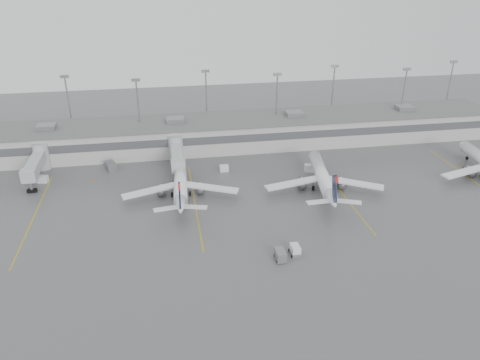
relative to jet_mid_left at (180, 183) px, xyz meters
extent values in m
plane|color=#4D4D50|center=(20.40, -28.51, -3.06)|extent=(260.00, 260.00, 0.00)
cube|color=#B3B3AD|center=(20.40, 29.49, 0.94)|extent=(150.00, 16.00, 8.00)
cube|color=#47474C|center=(20.40, 21.44, 1.94)|extent=(150.00, 0.15, 2.20)
cube|color=#606060|center=(20.40, 29.49, 4.99)|extent=(152.00, 17.00, 0.30)
cube|color=slate|center=(-34.60, 29.49, 5.74)|extent=(5.00, 4.00, 1.30)
cube|color=slate|center=(70.40, 29.49, 5.74)|extent=(5.00, 4.00, 1.30)
cylinder|color=gray|center=(-29.60, 38.99, 6.94)|extent=(0.44, 0.44, 20.00)
cube|color=slate|center=(-29.60, 38.99, 17.14)|extent=(2.40, 0.50, 0.80)
cylinder|color=gray|center=(-9.60, 31.49, 6.94)|extent=(0.44, 0.44, 20.00)
cube|color=slate|center=(-9.60, 31.49, 17.14)|extent=(2.40, 0.50, 0.80)
cylinder|color=gray|center=(10.40, 38.99, 6.94)|extent=(0.44, 0.44, 20.00)
cube|color=slate|center=(10.40, 38.99, 17.14)|extent=(2.40, 0.50, 0.80)
cylinder|color=gray|center=(30.40, 31.49, 6.94)|extent=(0.44, 0.44, 20.00)
cube|color=slate|center=(30.40, 31.49, 17.14)|extent=(2.40, 0.50, 0.80)
cylinder|color=gray|center=(50.40, 38.99, 6.94)|extent=(0.44, 0.44, 20.00)
cube|color=slate|center=(50.40, 38.99, 17.14)|extent=(2.40, 0.50, 0.80)
cylinder|color=gray|center=(70.40, 31.49, 6.94)|extent=(0.44, 0.44, 20.00)
cube|color=slate|center=(70.40, 31.49, 17.14)|extent=(2.40, 0.50, 0.80)
cylinder|color=gray|center=(90.40, 38.99, 6.94)|extent=(0.44, 0.44, 20.00)
cube|color=slate|center=(90.40, 38.99, 17.14)|extent=(2.40, 0.50, 0.80)
cylinder|color=#A5A8AB|center=(-35.10, 21.49, 0.44)|extent=(4.00, 4.00, 7.00)
cube|color=#A5A8AB|center=(-35.10, 14.99, 1.24)|extent=(2.80, 13.00, 2.60)
cube|color=#A5A8AB|center=(-35.10, 7.49, 1.24)|extent=(3.40, 2.40, 3.00)
cylinder|color=gray|center=(-35.10, 7.49, -1.66)|extent=(0.70, 0.70, 2.80)
cube|color=black|center=(-35.10, 7.49, -2.71)|extent=(2.20, 1.20, 0.70)
cylinder|color=#A5A8AB|center=(-0.10, 21.49, 0.44)|extent=(4.00, 4.00, 7.00)
cube|color=#A5A8AB|center=(-0.10, 14.99, 1.24)|extent=(2.80, 13.00, 2.60)
cube|color=#A5A8AB|center=(-0.10, 7.49, 1.24)|extent=(3.40, 2.40, 3.00)
cylinder|color=gray|center=(-0.10, 7.49, -1.66)|extent=(0.70, 0.70, 2.80)
cube|color=black|center=(-0.10, 7.49, -2.71)|extent=(2.20, 1.20, 0.70)
cube|color=#C3990B|center=(-32.10, -4.51, -3.06)|extent=(0.25, 40.00, 0.01)
cube|color=#C3990B|center=(2.90, -4.51, -3.06)|extent=(0.25, 40.00, 0.01)
cube|color=#C3990B|center=(37.90, -4.51, -3.06)|extent=(0.25, 40.00, 0.01)
cube|color=#C3990B|center=(72.90, -4.51, -3.06)|extent=(0.25, 40.00, 0.01)
cylinder|color=white|center=(0.07, 1.47, -0.06)|extent=(4.12, 22.15, 3.00)
cone|color=white|center=(0.71, 13.87, -0.06)|extent=(3.14, 2.95, 3.00)
cone|color=white|center=(-0.60, -11.83, 0.34)|extent=(3.25, 5.15, 3.00)
cube|color=white|center=(-7.07, -0.97, -0.86)|extent=(13.24, 5.90, 0.35)
cube|color=white|center=(6.93, -1.69, -0.86)|extent=(13.09, 7.08, 0.35)
cube|color=black|center=(-0.63, -12.33, 3.24)|extent=(0.59, 5.65, 6.55)
cube|color=#B70E11|center=(-0.69, -13.63, 5.85)|extent=(0.40, 2.04, 1.90)
cylinder|color=black|center=(0.53, 10.47, -2.61)|extent=(0.40, 0.92, 0.90)
cylinder|color=black|center=(-2.13, -0.42, -2.51)|extent=(0.51, 1.12, 1.10)
cylinder|color=black|center=(2.07, -0.64, -2.51)|extent=(0.51, 1.12, 1.10)
cylinder|color=white|center=(34.06, -1.12, 0.08)|extent=(6.70, 23.25, 3.14)
cone|color=white|center=(36.09, 11.71, 0.08)|extent=(3.56, 3.39, 3.14)
cone|color=white|center=(31.88, -14.88, 0.50)|extent=(3.92, 5.66, 3.14)
cube|color=white|center=(26.36, -2.87, -0.76)|extent=(13.88, 4.82, 0.37)
cube|color=white|center=(40.84, -5.16, -0.76)|extent=(13.37, 8.61, 0.37)
cube|color=black|center=(31.80, -15.39, 3.54)|extent=(1.23, 5.88, 6.85)
cube|color=#B70E11|center=(31.59, -16.74, 6.26)|extent=(0.64, 2.14, 1.99)
cylinder|color=black|center=(35.53, 8.20, -2.59)|extent=(0.51, 0.99, 0.94)
cylinder|color=black|center=(31.56, -2.84, -2.49)|extent=(0.65, 1.21, 1.15)
cylinder|color=black|center=(35.90, -3.53, -2.49)|extent=(0.65, 1.21, 1.15)
cone|color=white|center=(79.53, 11.46, 0.06)|extent=(3.38, 3.19, 3.12)
cube|color=white|center=(70.82, -3.62, -0.78)|extent=(13.79, 5.61, 0.36)
cylinder|color=black|center=(79.21, 7.93, -2.60)|extent=(0.45, 0.97, 0.94)
cube|color=white|center=(19.97, -27.95, -2.11)|extent=(1.64, 2.57, 1.91)
cube|color=slate|center=(19.97, -27.95, -2.69)|extent=(1.86, 3.00, 0.74)
cylinder|color=black|center=(19.10, -26.91, -2.77)|extent=(0.24, 0.60, 0.59)
cylinder|color=black|center=(20.80, -26.87, -2.77)|extent=(0.24, 0.60, 0.59)
cylinder|color=black|center=(19.14, -29.03, -2.77)|extent=(0.24, 0.60, 0.59)
cylinder|color=black|center=(20.84, -28.99, -2.77)|extent=(0.24, 0.60, 0.59)
cube|color=slate|center=(16.77, -29.15, -2.03)|extent=(1.80, 3.09, 1.86)
cylinder|color=black|center=(15.99, -28.07, -2.76)|extent=(0.25, 0.62, 0.61)
cylinder|color=black|center=(17.56, -30.23, -2.76)|extent=(0.25, 0.62, 0.61)
cube|color=white|center=(-33.58, 12.60, -2.21)|extent=(2.71, 2.12, 1.70)
cube|color=white|center=(11.88, 11.69, -2.26)|extent=(2.29, 1.54, 1.62)
cube|color=white|center=(33.99, 7.96, -2.14)|extent=(2.86, 2.13, 1.85)
cube|color=slate|center=(-17.49, 17.48, -1.97)|extent=(3.38, 4.07, 2.18)
cone|color=#E06704|center=(-21.27, 11.18, -2.73)|extent=(0.42, 0.42, 0.67)
cone|color=#E06704|center=(-0.62, 5.31, -2.75)|extent=(0.40, 0.40, 0.63)
cone|color=#E06704|center=(37.19, 10.89, -2.73)|extent=(0.42, 0.42, 0.66)
cone|color=#E06704|center=(74.82, 4.30, -2.68)|extent=(0.48, 0.48, 0.77)
camera|label=1|loc=(-2.61, -98.86, 48.27)|focal=35.00mm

